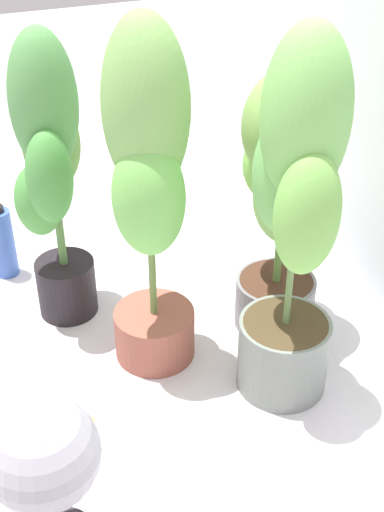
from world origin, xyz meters
The scene contains 8 objects.
ground_plane centered at (0.00, 0.00, 0.00)m, with size 8.00×8.00×0.00m, color silver.
potted_plant_back_center centered at (0.04, 0.51, 0.48)m, with size 0.40×0.31×0.83m.
potted_plant_front_left centered at (-0.27, -0.08, 0.51)m, with size 0.35×0.27×0.92m.
potted_plant_center centered at (0.03, 0.11, 0.57)m, with size 0.33×0.30×1.01m.
potted_plant_back_right centered at (0.29, 0.40, 0.55)m, with size 0.36×0.28×1.02m.
cell_phone centered at (0.23, -0.20, 0.00)m, with size 0.11×0.16×0.01m.
floor_fan centered at (0.57, -0.30, 0.29)m, with size 0.33×0.33×0.43m.
nutrient_bottle centered at (-0.55, -0.23, 0.13)m, with size 0.08×0.08×0.27m.
Camera 1 is at (1.54, -0.37, 1.41)m, focal length 48.69 mm.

